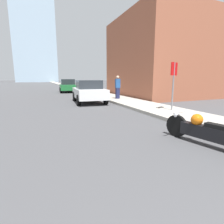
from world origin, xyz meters
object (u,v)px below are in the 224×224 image
at_px(motorcycle, 205,130).
at_px(pedestrian, 118,87).
at_px(stop_sign, 174,78).
at_px(parked_car_green, 68,86).
at_px(parked_car_white, 89,91).

relative_size(motorcycle, pedestrian, 1.32).
relative_size(stop_sign, pedestrian, 1.30).
xyz_separation_m(parked_car_green, stop_sign, (2.67, -15.92, 0.89)).
height_order(parked_car_white, pedestrian, pedestrian).
bearing_deg(parked_car_white, motorcycle, -81.94).
xyz_separation_m(motorcycle, parked_car_green, (-0.52, 19.61, 0.42)).
relative_size(parked_car_white, pedestrian, 2.32).
distance_m(stop_sign, pedestrian, 5.60).
bearing_deg(parked_car_green, pedestrian, -73.65).
distance_m(parked_car_white, parked_car_green, 10.68).
height_order(motorcycle, parked_car_green, parked_car_green).
bearing_deg(parked_car_white, stop_sign, -58.05).
bearing_deg(motorcycle, pedestrian, 67.09).
distance_m(parked_car_green, stop_sign, 16.17).
bearing_deg(pedestrian, stop_sign, -85.59).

